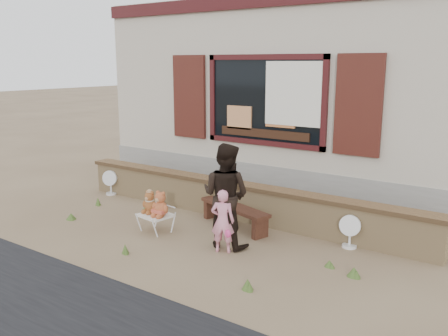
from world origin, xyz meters
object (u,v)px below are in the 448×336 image
Objects in this scene: child at (223,221)px; teddy_bear_left at (150,201)px; adult at (226,195)px; bench at (234,211)px; teddy_bear_right at (161,203)px; folding_chair at (156,216)px.

teddy_bear_left is at bearing -27.18° from child.
teddy_bear_left is 1.46m from adult.
bench is at bearing -89.41° from child.
teddy_bear_right reaches higher than bench.
folding_chair is 1.45× the size of teddy_bear_left.
bench is 2.75× the size of folding_chair.
folding_chair is 0.35× the size of adult.
teddy_bear_left is 0.40× the size of child.
folding_chair is at bearing 180.00° from teddy_bear_right.
folding_chair is 0.28m from teddy_bear_right.
teddy_bear_right is at bearing 4.86° from adult.
bench is at bearing 52.79° from folding_chair.
adult is at bearing 13.90° from teddy_bear_left.
adult reaches higher than folding_chair.
child is at bearing 4.84° from teddy_bear_left.
teddy_bear_left is (-0.14, 0.02, 0.22)m from folding_chair.
bench is 1.59× the size of child.
child is at bearing -48.08° from bench.
bench is 0.99m from adult.
teddy_bear_left reaches higher than bench.
child is (1.53, -0.09, -0.02)m from teddy_bear_left.
teddy_bear_left is 0.89× the size of teddy_bear_right.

